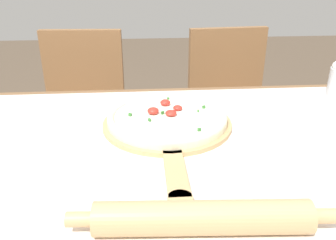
{
  "coord_description": "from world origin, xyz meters",
  "views": [
    {
      "loc": [
        -0.04,
        -0.76,
        1.19
      ],
      "look_at": [
        0.02,
        0.1,
        0.79
      ],
      "focal_mm": 38.0,
      "sensor_mm": 36.0,
      "label": 1
    }
  ],
  "objects_px": {
    "chair_right": "(229,108)",
    "pizza_peel": "(168,127)",
    "pizza": "(167,117)",
    "chair_left": "(84,112)",
    "rolling_pin": "(202,218)"
  },
  "relations": [
    {
      "from": "pizza_peel",
      "to": "pizza",
      "type": "height_order",
      "value": "pizza"
    },
    {
      "from": "pizza_peel",
      "to": "chair_right",
      "type": "distance_m",
      "value": 0.85
    },
    {
      "from": "pizza",
      "to": "chair_right",
      "type": "distance_m",
      "value": 0.84
    },
    {
      "from": "pizza",
      "to": "chair_left",
      "type": "height_order",
      "value": "chair_left"
    },
    {
      "from": "chair_left",
      "to": "rolling_pin",
      "type": "bearing_deg",
      "value": -68.81
    },
    {
      "from": "rolling_pin",
      "to": "chair_left",
      "type": "xyz_separation_m",
      "value": [
        -0.38,
        1.13,
        -0.28
      ]
    },
    {
      "from": "pizza",
      "to": "chair_left",
      "type": "bearing_deg",
      "value": 116.35
    },
    {
      "from": "pizza_peel",
      "to": "chair_right",
      "type": "xyz_separation_m",
      "value": [
        0.36,
        0.73,
        -0.26
      ]
    },
    {
      "from": "chair_left",
      "to": "chair_right",
      "type": "distance_m",
      "value": 0.71
    },
    {
      "from": "pizza",
      "to": "chair_right",
      "type": "xyz_separation_m",
      "value": [
        0.36,
        0.71,
        -0.28
      ]
    },
    {
      "from": "pizza_peel",
      "to": "rolling_pin",
      "type": "xyz_separation_m",
      "value": [
        0.03,
        -0.4,
        0.02
      ]
    },
    {
      "from": "rolling_pin",
      "to": "chair_left",
      "type": "relative_size",
      "value": 0.51
    },
    {
      "from": "chair_right",
      "to": "pizza_peel",
      "type": "bearing_deg",
      "value": -121.2
    },
    {
      "from": "pizza",
      "to": "chair_left",
      "type": "xyz_separation_m",
      "value": [
        -0.35,
        0.71,
        -0.28
      ]
    },
    {
      "from": "pizza_peel",
      "to": "pizza",
      "type": "relative_size",
      "value": 1.65
    }
  ]
}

